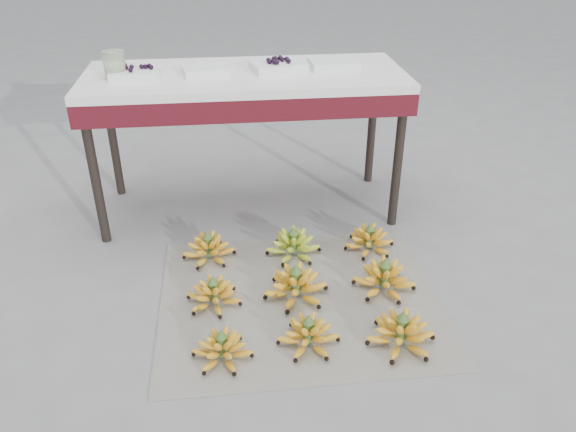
{
  "coord_description": "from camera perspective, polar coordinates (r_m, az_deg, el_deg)",
  "views": [
    {
      "loc": [
        -0.2,
        -1.94,
        1.58
      ],
      "look_at": [
        0.06,
        0.3,
        0.3
      ],
      "focal_mm": 35.0,
      "sensor_mm": 36.0,
      "label": 1
    }
  ],
  "objects": [
    {
      "name": "bunch_mid_center",
      "position": [
        2.54,
        0.8,
        -7.07
      ],
      "size": [
        0.33,
        0.33,
        0.18
      ],
      "rotation": [
        0.0,
        0.0,
        -0.17
      ],
      "color": "yellow",
      "rests_on": "newspaper_mat"
    },
    {
      "name": "bunch_mid_right",
      "position": [
        2.62,
        9.74,
        -6.26
      ],
      "size": [
        0.36,
        0.36,
        0.17
      ],
      "rotation": [
        0.0,
        0.0,
        0.39
      ],
      "color": "yellow",
      "rests_on": "newspaper_mat"
    },
    {
      "name": "ground",
      "position": [
        2.51,
        -0.53,
        -9.41
      ],
      "size": [
        60.0,
        60.0,
        0.0
      ],
      "primitive_type": "plane",
      "color": "slate",
      "rests_on": "ground"
    },
    {
      "name": "bunch_front_right",
      "position": [
        2.34,
        11.43,
        -11.55
      ],
      "size": [
        0.34,
        0.34,
        0.17
      ],
      "rotation": [
        0.0,
        0.0,
        -0.24
      ],
      "color": "yellow",
      "rests_on": "newspaper_mat"
    },
    {
      "name": "bunch_front_left",
      "position": [
        2.25,
        -6.7,
        -13.25
      ],
      "size": [
        0.3,
        0.3,
        0.14
      ],
      "rotation": [
        0.0,
        0.0,
        -0.37
      ],
      "color": "yellow",
      "rests_on": "newspaper_mat"
    },
    {
      "name": "vendor_table",
      "position": [
        3.03,
        -4.35,
        12.69
      ],
      "size": [
        1.66,
        0.66,
        0.8
      ],
      "color": "black",
      "rests_on": "ground"
    },
    {
      "name": "bunch_back_center",
      "position": [
        2.82,
        0.55,
        -2.98
      ],
      "size": [
        0.29,
        0.29,
        0.17
      ],
      "rotation": [
        0.0,
        0.0,
        -0.08
      ],
      "color": "#6A9E25",
      "rests_on": "newspaper_mat"
    },
    {
      "name": "tray_right",
      "position": [
        3.02,
        -1.01,
        15.02
      ],
      "size": [
        0.31,
        0.25,
        0.07
      ],
      "color": "silver",
      "rests_on": "vendor_table"
    },
    {
      "name": "newspaper_mat",
      "position": [
        2.56,
        1.25,
        -8.44
      ],
      "size": [
        1.25,
        1.05,
        0.01
      ],
      "primitive_type": "cube",
      "rotation": [
        0.0,
        0.0,
        0.0
      ],
      "color": "beige",
      "rests_on": "ground"
    },
    {
      "name": "tray_far_right",
      "position": [
        3.08,
        4.65,
        15.15
      ],
      "size": [
        0.26,
        0.2,
        0.04
      ],
      "color": "silver",
      "rests_on": "vendor_table"
    },
    {
      "name": "tray_far_left",
      "position": [
        2.99,
        -15.12,
        13.83
      ],
      "size": [
        0.26,
        0.19,
        0.06
      ],
      "color": "silver",
      "rests_on": "vendor_table"
    },
    {
      "name": "bunch_back_left",
      "position": [
        2.82,
        -8.06,
        -3.33
      ],
      "size": [
        0.27,
        0.27,
        0.16
      ],
      "rotation": [
        0.0,
        0.0,
        -0.07
      ],
      "color": "yellow",
      "rests_on": "newspaper_mat"
    },
    {
      "name": "bunch_back_right",
      "position": [
        2.9,
        8.25,
        -2.46
      ],
      "size": [
        0.27,
        0.27,
        0.15
      ],
      "rotation": [
        0.0,
        0.0,
        -0.1
      ],
      "color": "yellow",
      "rests_on": "newspaper_mat"
    },
    {
      "name": "bunch_mid_left",
      "position": [
        2.52,
        -7.56,
        -7.91
      ],
      "size": [
        0.32,
        0.32,
        0.15
      ],
      "rotation": [
        0.0,
        0.0,
        -0.38
      ],
      "color": "yellow",
      "rests_on": "newspaper_mat"
    },
    {
      "name": "tray_left",
      "position": [
        2.99,
        -8.36,
        14.45
      ],
      "size": [
        0.26,
        0.21,
        0.04
      ],
      "color": "silver",
      "rests_on": "vendor_table"
    },
    {
      "name": "glass_jar",
      "position": [
        2.99,
        -17.21,
        14.47
      ],
      "size": [
        0.13,
        0.13,
        0.13
      ],
      "primitive_type": "cylinder",
      "rotation": [
        0.0,
        0.0,
        0.28
      ],
      "color": "beige",
      "rests_on": "vendor_table"
    },
    {
      "name": "bunch_front_center",
      "position": [
        2.3,
        2.08,
        -11.95
      ],
      "size": [
        0.32,
        0.32,
        0.15
      ],
      "rotation": [
        0.0,
        0.0,
        -0.36
      ],
      "color": "yellow",
      "rests_on": "newspaper_mat"
    }
  ]
}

